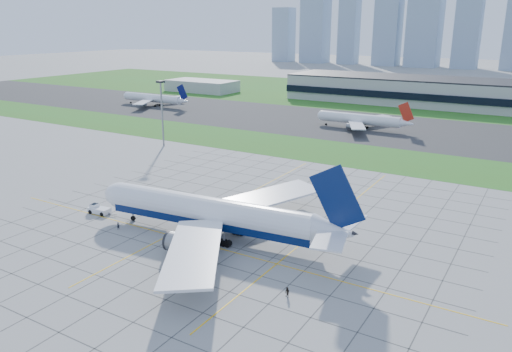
{
  "coord_description": "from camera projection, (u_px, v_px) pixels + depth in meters",
  "views": [
    {
      "loc": [
        61.14,
        -81.88,
        45.92
      ],
      "look_at": [
        -5.12,
        28.34,
        7.0
      ],
      "focal_mm": 35.0,
      "sensor_mm": 36.0,
      "label": 1
    }
  ],
  "objects": [
    {
      "name": "ground",
      "position": [
        210.0,
        241.0,
        110.62
      ],
      "size": [
        1400.0,
        1400.0,
        0.0
      ],
      "primitive_type": "plane",
      "color": "#989892",
      "rests_on": "ground"
    },
    {
      "name": "grass_median",
      "position": [
        354.0,
        155.0,
        184.44
      ],
      "size": [
        700.0,
        35.0,
        0.04
      ],
      "primitive_type": "cube",
      "color": "#32671D",
      "rests_on": "ground"
    },
    {
      "name": "asphalt_taxiway",
      "position": [
        396.0,
        129.0,
        229.56
      ],
      "size": [
        700.0,
        75.0,
        0.04
      ],
      "primitive_type": "cube",
      "color": "#383838",
      "rests_on": "ground"
    },
    {
      "name": "grass_far",
      "position": [
        445.0,
        100.0,
        319.8
      ],
      "size": [
        700.0,
        145.0,
        0.04
      ],
      "primitive_type": "cube",
      "color": "#32671D",
      "rests_on": "ground"
    },
    {
      "name": "apron_markings",
      "position": [
        239.0,
        225.0,
        119.5
      ],
      "size": [
        120.0,
        130.0,
        0.03
      ],
      "color": "#474744",
      "rests_on": "ground"
    },
    {
      "name": "terminal",
      "position": [
        512.0,
        97.0,
        277.18
      ],
      "size": [
        260.0,
        43.0,
        15.8
      ],
      "color": "#B7B7B2",
      "rests_on": "ground"
    },
    {
      "name": "service_block",
      "position": [
        202.0,
        86.0,
        360.63
      ],
      "size": [
        50.0,
        25.0,
        8.0
      ],
      "primitive_type": "cube",
      "color": "#B7B7B2",
      "rests_on": "ground"
    },
    {
      "name": "light_mast",
      "position": [
        162.0,
        105.0,
        193.77
      ],
      "size": [
        2.5,
        2.5,
        25.6
      ],
      "color": "gray",
      "rests_on": "ground"
    },
    {
      "name": "city_skyline",
      "position": [
        494.0,
        12.0,
        524.37
      ],
      "size": [
        523.0,
        32.4,
        160.0
      ],
      "color": "#92A7BF",
      "rests_on": "ground"
    },
    {
      "name": "airliner",
      "position": [
        212.0,
        213.0,
        111.66
      ],
      "size": [
        64.74,
        65.32,
        20.39
      ],
      "rotation": [
        0.0,
        0.0,
        0.1
      ],
      "color": "white",
      "rests_on": "ground"
    },
    {
      "name": "pushback_tug",
      "position": [
        98.0,
        209.0,
        126.86
      ],
      "size": [
        8.44,
        3.4,
        2.32
      ],
      "rotation": [
        0.0,
        0.0,
        0.1
      ],
      "color": "white",
      "rests_on": "ground"
    },
    {
      "name": "crew_near",
      "position": [
        118.0,
        226.0,
        116.8
      ],
      "size": [
        0.57,
        0.73,
        1.78
      ],
      "primitive_type": "imported",
      "rotation": [
        0.0,
        0.0,
        1.33
      ],
      "color": "black",
      "rests_on": "ground"
    },
    {
      "name": "crew_far",
      "position": [
        287.0,
        292.0,
        87.56
      ],
      "size": [
        1.16,
        1.07,
        1.92
      ],
      "primitive_type": "imported",
      "rotation": [
        0.0,
        0.0,
        -0.46
      ],
      "color": "black",
      "rests_on": "ground"
    },
    {
      "name": "distant_jet_0",
      "position": [
        153.0,
        98.0,
        295.74
      ],
      "size": [
        46.83,
        42.66,
        14.08
      ],
      "color": "white",
      "rests_on": "ground"
    },
    {
      "name": "distant_jet_1",
      "position": [
        361.0,
        119.0,
        229.66
      ],
      "size": [
        43.28,
        42.66,
        14.08
      ],
      "color": "white",
      "rests_on": "ground"
    }
  ]
}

